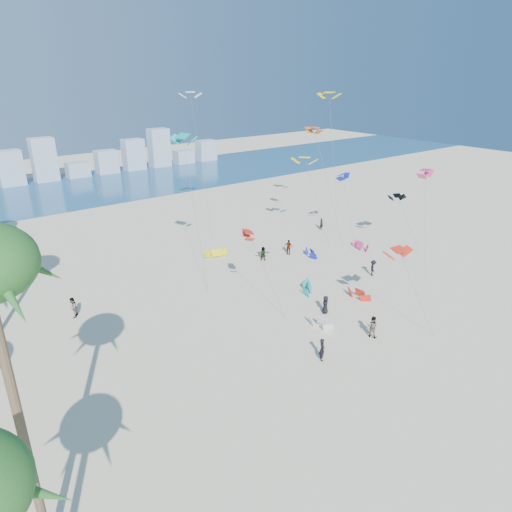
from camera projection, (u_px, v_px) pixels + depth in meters
ground at (366, 399)px, 30.93m from camera, size 220.00×220.00×0.00m
ocean at (55, 192)px, 83.77m from camera, size 220.00×220.00×0.00m
kitesurfer_near at (322, 349)px, 34.76m from camera, size 0.74×0.81×1.85m
kitesurfer_mid at (372, 327)px, 37.84m from camera, size 1.00×1.11×1.88m
kitesurfers_far at (269, 269)px, 49.00m from camera, size 35.77×17.70×1.90m
grounded_kites at (311, 272)px, 49.38m from camera, size 18.24×21.13×0.91m
flying_kites at (315, 151)px, 51.16m from camera, size 28.37×36.36×18.48m
distant_skyline at (31, 167)px, 89.28m from camera, size 85.00×3.00×8.40m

